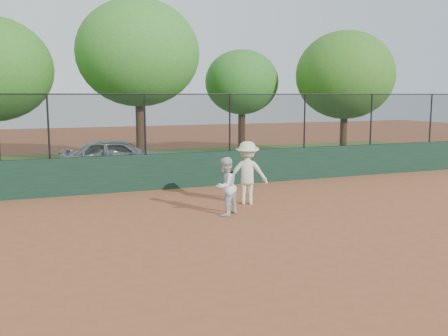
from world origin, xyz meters
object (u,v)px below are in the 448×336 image
object	(u,v)px
parked_car	(119,157)
tree_4	(345,75)
tree_3	(242,83)
player_main	(247,173)
player_second	(225,186)
tree_2	(138,53)

from	to	relation	value
parked_car	tree_4	bearing A→B (deg)	-68.94
tree_3	player_main	bearing A→B (deg)	-112.51
parked_car	tree_4	distance (m)	11.84
player_main	player_second	bearing A→B (deg)	-136.41
player_second	tree_4	distance (m)	13.51
tree_2	tree_3	bearing A→B (deg)	16.12
tree_2	tree_4	bearing A→B (deg)	-4.96
player_second	tree_4	xyz separation A→B (m)	(9.73, 8.76, 3.32)
player_main	tree_3	xyz separation A→B (m)	(4.22, 10.18, 2.85)
parked_car	player_main	world-z (taller)	player_main
tree_2	player_second	bearing A→B (deg)	-88.70
player_second	tree_3	xyz separation A→B (m)	(5.32, 11.22, 2.99)
player_second	tree_4	bearing A→B (deg)	-173.39
parked_car	tree_3	size ratio (longest dim) A/B	0.82
parked_car	player_main	bearing A→B (deg)	-143.34
parked_car	tree_4	xyz separation A→B (m)	(11.27, 1.39, 3.34)
tree_2	parked_car	bearing A→B (deg)	-120.46
tree_3	player_second	bearing A→B (deg)	-115.34
parked_car	tree_3	bearing A→B (deg)	-46.64
parked_car	player_second	xyz separation A→B (m)	(1.54, -7.37, 0.02)
parked_car	player_second	size ratio (longest dim) A/B	2.86
player_main	tree_2	bearing A→B (deg)	98.70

